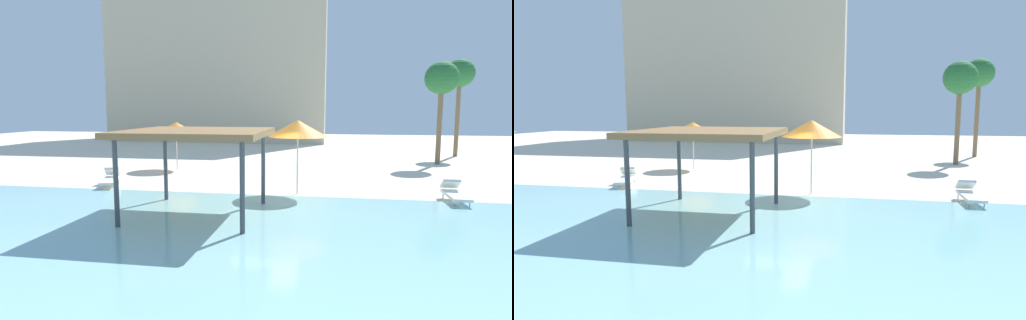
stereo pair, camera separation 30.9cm
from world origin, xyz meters
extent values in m
plane|color=beige|center=(0.00, 0.00, 0.00)|extent=(80.00, 80.00, 0.00)
cube|color=#8CC6CC|center=(0.00, -5.25, 0.02)|extent=(44.00, 13.50, 0.04)
cylinder|color=#42474C|center=(-3.45, 0.10, 1.24)|extent=(0.14, 0.14, 2.47)
cylinder|color=#42474C|center=(0.07, 0.10, 1.24)|extent=(0.14, 0.14, 2.47)
cylinder|color=#42474C|center=(-3.45, -3.42, 1.24)|extent=(0.14, 0.14, 2.47)
cylinder|color=#42474C|center=(0.07, -3.42, 1.24)|extent=(0.14, 0.14, 2.47)
cube|color=olive|center=(-1.69, -1.66, 2.56)|extent=(4.22, 4.22, 0.18)
cylinder|color=silver|center=(-5.88, 7.70, 0.95)|extent=(0.06, 0.06, 1.90)
cone|color=orange|center=(-5.88, 7.70, 2.23)|extent=(2.38, 2.38, 0.65)
cylinder|color=silver|center=(1.10, 2.08, 1.11)|extent=(0.06, 0.06, 2.22)
cone|color=orange|center=(1.10, 2.08, 2.54)|extent=(2.29, 2.29, 0.63)
cylinder|color=white|center=(-6.35, 1.61, 0.11)|extent=(0.05, 0.05, 0.22)
cylinder|color=white|center=(-6.81, 1.45, 0.11)|extent=(0.05, 0.05, 0.22)
cylinder|color=white|center=(-6.83, 2.97, 0.11)|extent=(0.05, 0.05, 0.22)
cylinder|color=white|center=(-7.28, 2.81, 0.11)|extent=(0.05, 0.05, 0.22)
cube|color=white|center=(-6.82, 2.21, 0.27)|extent=(1.16, 1.90, 0.10)
cube|color=white|center=(-7.06, 2.91, 0.55)|extent=(0.73, 0.68, 0.40)
cylinder|color=white|center=(6.93, 0.74, 0.11)|extent=(0.05, 0.05, 0.22)
cylinder|color=white|center=(6.45, 0.74, 0.11)|extent=(0.05, 0.05, 0.22)
cylinder|color=white|center=(6.94, 2.18, 0.11)|extent=(0.05, 0.05, 0.22)
cylinder|color=white|center=(6.46, 2.18, 0.11)|extent=(0.05, 0.05, 0.22)
cube|color=white|center=(6.69, 1.46, 0.27)|extent=(0.61, 1.80, 0.10)
cube|color=white|center=(6.70, 2.20, 0.55)|extent=(0.60, 0.51, 0.40)
cylinder|color=brown|center=(10.94, 16.70, 2.66)|extent=(0.28, 0.28, 5.31)
sphere|color=#286B33|center=(10.94, 16.70, 5.66)|extent=(1.90, 1.90, 1.90)
cylinder|color=brown|center=(8.67, 12.14, 2.35)|extent=(0.28, 0.28, 4.70)
sphere|color=#286B33|center=(8.67, 12.14, 5.05)|extent=(1.90, 1.90, 1.90)
cube|color=beige|center=(-8.74, 29.69, 7.49)|extent=(21.26, 10.76, 14.97)
camera|label=1|loc=(2.23, -13.77, 3.30)|focal=29.14mm
camera|label=2|loc=(2.53, -13.71, 3.30)|focal=29.14mm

